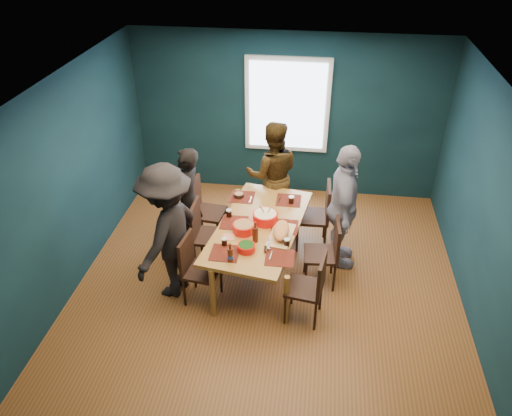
{
  "coord_description": "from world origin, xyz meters",
  "views": [
    {
      "loc": [
        0.53,
        -5.09,
        4.44
      ],
      "look_at": [
        -0.19,
        0.21,
        1.02
      ],
      "focal_mm": 35.0,
      "sensor_mm": 36.0,
      "label": 1
    }
  ],
  "objects": [
    {
      "name": "chair_left_near",
      "position": [
        -0.87,
        -0.43,
        0.54
      ],
      "size": [
        0.47,
        0.47,
        0.93
      ],
      "rotation": [
        0.0,
        0.0,
        -0.13
      ],
      "color": "black",
      "rests_on": "floor"
    },
    {
      "name": "chair_left_mid",
      "position": [
        -0.92,
        0.27,
        0.57
      ],
      "size": [
        0.44,
        0.44,
        0.97
      ],
      "rotation": [
        0.0,
        0.0,
        -0.01
      ],
      "color": "black",
      "rests_on": "floor"
    },
    {
      "name": "person_near_left",
      "position": [
        -1.21,
        -0.31,
        0.91
      ],
      "size": [
        0.99,
        1.32,
        1.82
      ],
      "primitive_type": "imported",
      "rotation": [
        0.0,
        0.0,
        4.42
      ],
      "color": "black",
      "rests_on": "floor"
    },
    {
      "name": "small_bowl",
      "position": [
        -0.53,
        0.87,
        0.8
      ],
      "size": [
        0.14,
        0.14,
        0.06
      ],
      "color": "black",
      "rests_on": "dining_table"
    },
    {
      "name": "napkin_b",
      "position": [
        -0.5,
        -0.1,
        0.77
      ],
      "size": [
        0.16,
        0.16,
        0.0
      ],
      "primitive_type": "cube",
      "rotation": [
        0.0,
        0.0,
        0.13
      ],
      "color": "#DE7B5D",
      "rests_on": "dining_table"
    },
    {
      "name": "cola_glass_c",
      "position": [
        0.22,
        0.8,
        0.82
      ],
      "size": [
        0.08,
        0.08,
        0.11
      ],
      "color": "black",
      "rests_on": "dining_table"
    },
    {
      "name": "chair_right_far",
      "position": [
        0.62,
        0.92,
        0.59
      ],
      "size": [
        0.47,
        0.47,
        1.01
      ],
      "rotation": [
        0.0,
        0.0,
        0.04
      ],
      "color": "black",
      "rests_on": "floor"
    },
    {
      "name": "napkin_a",
      "position": [
        0.18,
        0.24,
        0.77
      ],
      "size": [
        0.17,
        0.17,
        0.0
      ],
      "primitive_type": "cube",
      "rotation": [
        0.0,
        0.0,
        0.56
      ],
      "color": "#DE7B5D",
      "rests_on": "dining_table"
    },
    {
      "name": "person_back",
      "position": [
        -0.11,
        1.44,
        0.84
      ],
      "size": [
        0.91,
        0.76,
        1.69
      ],
      "primitive_type": "imported",
      "rotation": [
        0.0,
        0.0,
        3.3
      ],
      "color": "black",
      "rests_on": "floor"
    },
    {
      "name": "chair_right_mid",
      "position": [
        0.76,
        0.1,
        0.55
      ],
      "size": [
        0.46,
        0.46,
        0.94
      ],
      "rotation": [
        0.0,
        0.0,
        0.08
      ],
      "color": "black",
      "rests_on": "floor"
    },
    {
      "name": "bowl_salad",
      "position": [
        -0.33,
        0.04,
        0.83
      ],
      "size": [
        0.28,
        0.28,
        0.12
      ],
      "color": "red",
      "rests_on": "dining_table"
    },
    {
      "name": "chair_left_far",
      "position": [
        -1.07,
        0.84,
        0.58
      ],
      "size": [
        0.49,
        0.49,
        0.99
      ],
      "rotation": [
        0.0,
        0.0,
        -0.11
      ],
      "color": "black",
      "rests_on": "floor"
    },
    {
      "name": "person_far_left",
      "position": [
        -1.21,
        0.64,
        0.79
      ],
      "size": [
        0.41,
        0.6,
        1.58
      ],
      "primitive_type": "imported",
      "rotation": [
        0.0,
        0.0,
        4.65
      ],
      "color": "black",
      "rests_on": "floor"
    },
    {
      "name": "chair_right_near",
      "position": [
        0.58,
        -0.6,
        0.55
      ],
      "size": [
        0.48,
        0.48,
        0.94
      ],
      "rotation": [
        0.0,
        0.0,
        -0.15
      ],
      "color": "black",
      "rests_on": "floor"
    },
    {
      "name": "bowl_herbs",
      "position": [
        -0.23,
        -0.35,
        0.81
      ],
      "size": [
        0.22,
        0.22,
        0.09
      ],
      "color": "red",
      "rests_on": "dining_table"
    },
    {
      "name": "person_right",
      "position": [
        0.92,
        0.56,
        0.9
      ],
      "size": [
        0.49,
        1.07,
        1.79
      ],
      "primitive_type": "imported",
      "rotation": [
        0.0,
        0.0,
        1.62
      ],
      "color": "white",
      "rests_on": "floor"
    },
    {
      "name": "cola_glass_b",
      "position": [
        0.24,
        -0.19,
        0.82
      ],
      "size": [
        0.08,
        0.08,
        0.1
      ],
      "color": "black",
      "rests_on": "dining_table"
    },
    {
      "name": "dining_table",
      "position": [
        -0.15,
        0.21,
        0.69
      ],
      "size": [
        1.31,
        2.15,
        0.76
      ],
      "rotation": [
        0.0,
        0.0,
        -0.16
      ],
      "color": "#A87032",
      "rests_on": "floor"
    },
    {
      "name": "napkin_c",
      "position": [
        0.17,
        -0.47,
        0.77
      ],
      "size": [
        0.17,
        0.17,
        0.0
      ],
      "primitive_type": "cube",
      "rotation": [
        0.0,
        0.0,
        0.04
      ],
      "color": "#DE7B5D",
      "rests_on": "dining_table"
    },
    {
      "name": "cola_glass_d",
      "position": [
        -0.57,
        0.35,
        0.82
      ],
      "size": [
        0.08,
        0.08,
        0.11
      ],
      "color": "black",
      "rests_on": "dining_table"
    },
    {
      "name": "bowl_dumpling",
      "position": [
        -0.08,
        0.29,
        0.84
      ],
      "size": [
        0.33,
        0.33,
        0.31
      ],
      "color": "red",
      "rests_on": "dining_table"
    },
    {
      "name": "beer_bottle_a",
      "position": [
        -0.39,
        -0.57,
        0.86
      ],
      "size": [
        0.07,
        0.07,
        0.25
      ],
      "color": "#441A0C",
      "rests_on": "dining_table"
    },
    {
      "name": "room",
      "position": [
        0.0,
        0.27,
        1.37
      ],
      "size": [
        5.01,
        5.01,
        2.71
      ],
      "color": "#964F2B",
      "rests_on": "ground"
    },
    {
      "name": "cutting_board",
      "position": [
        0.15,
        0.0,
        0.83
      ],
      "size": [
        0.36,
        0.7,
        0.15
      ],
      "rotation": [
        0.0,
        0.0,
        -0.14
      ],
      "color": "tan",
      "rests_on": "dining_table"
    },
    {
      "name": "cola_glass_a",
      "position": [
        -0.52,
        -0.28,
        0.82
      ],
      "size": [
        0.07,
        0.07,
        0.1
      ],
      "color": "black",
      "rests_on": "dining_table"
    },
    {
      "name": "beer_bottle_b",
      "position": [
        -0.15,
        -0.15,
        0.87
      ],
      "size": [
        0.07,
        0.07,
        0.28
      ],
      "color": "#441A0C",
      "rests_on": "dining_table"
    }
  ]
}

